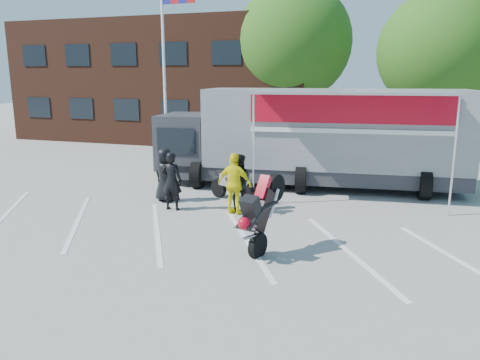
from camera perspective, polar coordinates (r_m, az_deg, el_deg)
The scene contains 13 objects.
ground at distance 10.45m, azimuth -1.92°, elevation -9.02°, with size 100.00×100.00×0.00m, color gray.
parking_bay_lines at distance 11.33m, azimuth -0.16°, elevation -7.23°, with size 18.00×5.00×0.01m, color white.
office_building at distance 30.24m, azimuth -8.08°, elevation 11.79°, with size 18.00×8.00×7.00m, color #4F2719.
flagpole at distance 21.43m, azimuth -8.70°, elevation 15.66°, with size 1.61×0.12×8.00m.
tree_left at distance 25.74m, azimuth 6.51°, elevation 16.32°, with size 6.12×6.12×8.64m.
tree_mid at distance 24.19m, azimuth 22.91°, elevation 14.22°, with size 5.44×5.44×7.68m.
transporter_truck at distance 16.81m, azimuth 9.37°, elevation -0.83°, with size 10.72×5.16×3.41m, color gray, non-canonical shape.
parked_motorcycle at distance 14.70m, azimuth -0.77°, elevation -2.60°, with size 0.69×2.06×1.08m, color silver, non-canonical shape.
stunt_bike_rider at distance 10.80m, azimuth 3.90°, elevation -8.31°, with size 0.77×1.63×1.92m, color black, non-canonical shape.
spectator_leather_a at distance 14.70m, azimuth -9.15°, elevation 0.59°, with size 0.82×0.53×1.67m, color black.
spectator_leather_b at distance 13.72m, azimuth -8.33°, elevation -0.13°, with size 0.63×0.41×1.72m, color black.
spectator_leather_c at distance 13.58m, azimuth -0.20°, elevation -0.27°, with size 0.80×0.63×1.66m, color black.
spectator_hivis at distance 13.14m, azimuth -0.65°, elevation -0.48°, with size 1.03×0.43×1.76m, color #FFF20D.
Camera 1 is at (3.39, -9.11, 3.84)m, focal length 35.00 mm.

